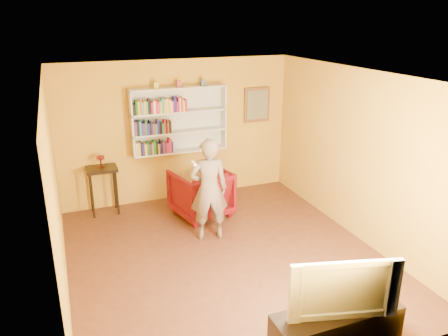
{
  "coord_description": "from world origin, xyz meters",
  "views": [
    {
      "loc": [
        -2.11,
        -5.38,
        3.45
      ],
      "look_at": [
        0.28,
        0.75,
        1.14
      ],
      "focal_mm": 35.0,
      "sensor_mm": 36.0,
      "label": 1
    }
  ],
  "objects": [
    {
      "name": "framed_painting",
      "position": [
        1.65,
        2.46,
        1.75
      ],
      "size": [
        0.55,
        0.05,
        0.7
      ],
      "color": "brown",
      "rests_on": "room_shell"
    },
    {
      "name": "armchair",
      "position": [
        0.13,
        1.52,
        0.43
      ],
      "size": [
        1.11,
        1.13,
        0.86
      ],
      "primitive_type": "imported",
      "rotation": [
        0.0,
        0.0,
        3.37
      ],
      "color": "#4F050D",
      "rests_on": "ground"
    },
    {
      "name": "person",
      "position": [
        -0.02,
        0.66,
        0.84
      ],
      "size": [
        0.67,
        0.5,
        1.69
      ],
      "primitive_type": "imported",
      "rotation": [
        0.0,
        0.0,
        2.97
      ],
      "color": "#6E5C51",
      "rests_on": "ground"
    },
    {
      "name": "ornament_right",
      "position": [
        0.47,
        2.35,
        2.27
      ],
      "size": [
        0.08,
        0.08,
        0.12
      ],
      "primitive_type": "cube",
      "color": "#435070",
      "rests_on": "bookshelf"
    },
    {
      "name": "ornament_left",
      "position": [
        -0.41,
        2.35,
        2.27
      ],
      "size": [
        0.08,
        0.08,
        0.12
      ],
      "primitive_type": "cube",
      "color": "gold",
      "rests_on": "bookshelf"
    },
    {
      "name": "room_shell",
      "position": [
        0.0,
        0.0,
        1.02
      ],
      "size": [
        5.3,
        5.8,
        2.88
      ],
      "color": "#4B2818",
      "rests_on": "ground"
    },
    {
      "name": "game_remote",
      "position": [
        -0.33,
        0.43,
        1.39
      ],
      "size": [
        0.04,
        0.15,
        0.04
      ],
      "primitive_type": "cube",
      "color": "white",
      "rests_on": "person"
    },
    {
      "name": "bookshelf",
      "position": [
        0.0,
        2.41,
        1.59
      ],
      "size": [
        1.8,
        0.29,
        1.23
      ],
      "color": "silver",
      "rests_on": "room_shell"
    },
    {
      "name": "books_row_upper",
      "position": [
        -0.36,
        2.3,
        1.89
      ],
      "size": [
        0.99,
        0.19,
        0.27
      ],
      "color": "black",
      "rests_on": "bookshelf"
    },
    {
      "name": "books_row_middle",
      "position": [
        -0.54,
        2.31,
        1.51
      ],
      "size": [
        0.67,
        0.19,
        0.27
      ],
      "color": "#532267",
      "rests_on": "bookshelf"
    },
    {
      "name": "books_row_lower",
      "position": [
        -0.52,
        2.3,
        1.13
      ],
      "size": [
        0.69,
        0.19,
        0.26
      ],
      "color": "beige",
      "rests_on": "bookshelf"
    },
    {
      "name": "console_table",
      "position": [
        -1.49,
        2.25,
        0.73
      ],
      "size": [
        0.54,
        0.41,
        0.88
      ],
      "color": "black",
      "rests_on": "ground"
    },
    {
      "name": "tv_cabinet",
      "position": [
        0.4,
        -2.25,
        0.26
      ],
      "size": [
        1.43,
        0.43,
        0.51
      ],
      "primitive_type": "cube",
      "color": "black",
      "rests_on": "ground"
    },
    {
      "name": "television",
      "position": [
        0.4,
        -2.25,
        0.84
      ],
      "size": [
        1.15,
        0.44,
        0.66
      ],
      "primitive_type": "imported",
      "rotation": [
        0.0,
        0.0,
        -0.26
      ],
      "color": "black",
      "rests_on": "tv_cabinet"
    },
    {
      "name": "ornament_centre",
      "position": [
        0.01,
        2.35,
        2.27
      ],
      "size": [
        0.09,
        0.09,
        0.12
      ],
      "primitive_type": "cube",
      "color": "#9B3334",
      "rests_on": "bookshelf"
    },
    {
      "name": "ruby_lustre",
      "position": [
        -1.49,
        2.25,
        1.05
      ],
      "size": [
        0.14,
        0.14,
        0.23
      ],
      "color": "maroon",
      "rests_on": "console_table"
    }
  ]
}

